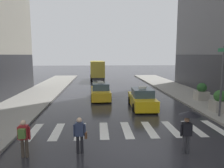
{
  "coord_description": "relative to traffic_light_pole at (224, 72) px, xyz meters",
  "views": [
    {
      "loc": [
        -1.66,
        -8.74,
        4.36
      ],
      "look_at": [
        -0.54,
        8.0,
        2.03
      ],
      "focal_mm": 33.58,
      "sensor_mm": 36.0,
      "label": 1
    }
  ],
  "objects": [
    {
      "name": "pedestrian_with_handbag",
      "position": [
        -9.31,
        -4.64,
        -2.32
      ],
      "size": [
        0.6,
        0.24,
        1.65
      ],
      "color": "black",
      "rests_on": "ground"
    },
    {
      "name": "planter_near_corner",
      "position": [
        0.64,
        1.3,
        -2.38
      ],
      "size": [
        1.1,
        1.1,
        1.6
      ],
      "color": "#A8A399",
      "rests_on": "curb_right"
    },
    {
      "name": "traffic_light_pole",
      "position": [
        0.0,
        0.0,
        0.0
      ],
      "size": [
        0.44,
        0.84,
        4.8
      ],
      "color": "#47474C",
      "rests_on": "curb_right"
    },
    {
      "name": "taxi_second",
      "position": [
        -8.25,
        7.0,
        -2.53
      ],
      "size": [
        2.0,
        4.57,
        1.8
      ],
      "color": "gold",
      "rests_on": "ground"
    },
    {
      "name": "taxi_lead",
      "position": [
        -4.85,
        3.29,
        -2.53
      ],
      "size": [
        2.02,
        4.58,
        1.8
      ],
      "color": "yellow",
      "rests_on": "ground"
    },
    {
      "name": "crosswalk_markings",
      "position": [
        -6.82,
        -1.83,
        -3.25
      ],
      "size": [
        11.3,
        2.8,
        0.01
      ],
      "color": "silver",
      "rests_on": "ground"
    },
    {
      "name": "ground_plane",
      "position": [
        -6.82,
        -4.83,
        -3.26
      ],
      "size": [
        160.0,
        160.0,
        0.0
      ],
      "primitive_type": "plane",
      "color": "#26262B"
    },
    {
      "name": "pedestrian_with_umbrella",
      "position": [
        -4.53,
        -4.92,
        -1.74
      ],
      "size": [
        0.96,
        0.96,
        1.94
      ],
      "color": "#333338",
      "rests_on": "ground"
    },
    {
      "name": "box_truck",
      "position": [
        -8.66,
        22.04,
        -1.41
      ],
      "size": [
        2.53,
        7.62,
        3.35
      ],
      "color": "#2D2D2D",
      "rests_on": "ground"
    },
    {
      "name": "pedestrian_with_backpack",
      "position": [
        -11.65,
        -4.88,
        -2.29
      ],
      "size": [
        0.55,
        0.43,
        1.65
      ],
      "color": "#473D33",
      "rests_on": "ground"
    },
    {
      "name": "planter_mid_block",
      "position": [
        1.31,
        5.39,
        -2.38
      ],
      "size": [
        1.1,
        1.1,
        1.6
      ],
      "color": "#A8A399",
      "rests_on": "curb_right"
    }
  ]
}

